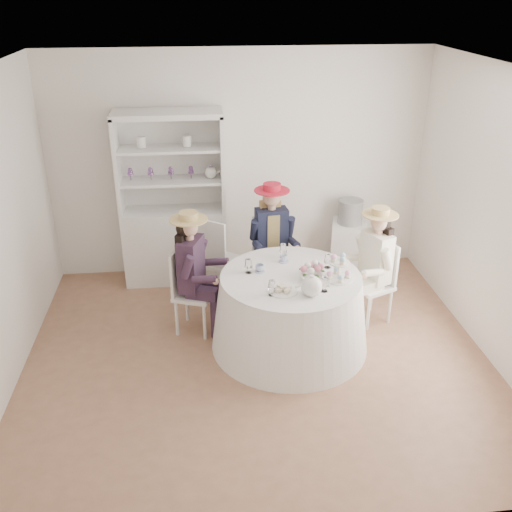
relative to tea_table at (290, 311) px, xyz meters
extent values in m
plane|color=#8A5E45|center=(-0.35, -0.17, -0.39)|extent=(4.50, 4.50, 0.00)
plane|color=white|center=(-0.35, -0.17, 2.31)|extent=(4.50, 4.50, 0.00)
plane|color=white|center=(-0.35, 1.83, 0.96)|extent=(4.50, 0.00, 4.50)
plane|color=white|center=(-0.35, -2.17, 0.96)|extent=(4.50, 0.00, 4.50)
plane|color=white|center=(1.90, -0.17, 0.96)|extent=(0.00, 4.50, 4.50)
cone|color=white|center=(0.00, 0.00, -0.01)|extent=(1.57, 1.57, 0.76)
cylinder|color=white|center=(0.00, 0.00, 0.38)|extent=(1.37, 1.37, 0.02)
cube|color=silver|center=(-1.15, 1.58, 0.07)|extent=(1.30, 0.90, 0.91)
cube|color=silver|center=(-1.15, 1.79, 1.08)|extent=(1.13, 0.52, 1.12)
cube|color=silver|center=(-1.15, 1.58, 1.64)|extent=(1.30, 0.90, 0.06)
cube|color=silver|center=(-1.74, 1.58, 1.08)|extent=(0.22, 0.44, 1.12)
cube|color=silver|center=(-0.56, 1.58, 1.08)|extent=(0.22, 0.44, 1.12)
cube|color=silver|center=(-1.15, 1.58, 0.88)|extent=(1.20, 0.82, 0.03)
cube|color=silver|center=(-1.15, 1.58, 1.25)|extent=(1.20, 0.82, 0.03)
sphere|color=white|center=(-0.69, 1.58, 0.96)|extent=(0.14, 0.14, 0.14)
cube|color=silver|center=(1.00, 1.58, -0.07)|extent=(0.51, 0.51, 0.64)
cylinder|color=black|center=(1.00, 1.58, 0.40)|extent=(0.30, 0.30, 0.30)
cube|color=silver|center=(-0.94, 0.39, 0.03)|extent=(0.48, 0.48, 0.04)
cylinder|color=silver|center=(-0.85, 0.19, -0.18)|extent=(0.03, 0.03, 0.42)
cylinder|color=silver|center=(-0.74, 0.48, -0.18)|extent=(0.03, 0.03, 0.42)
cylinder|color=silver|center=(-1.13, 0.30, -0.18)|extent=(0.03, 0.03, 0.42)
cylinder|color=silver|center=(-1.03, 0.58, -0.18)|extent=(0.03, 0.03, 0.42)
cube|color=silver|center=(-1.10, 0.44, 0.29)|extent=(0.15, 0.35, 0.47)
cube|color=black|center=(-0.95, 0.39, 0.38)|extent=(0.29, 0.38, 0.55)
cube|color=black|center=(-0.86, 0.27, 0.11)|extent=(0.34, 0.23, 0.11)
cylinder|color=black|center=(-0.74, 0.22, -0.17)|extent=(0.09, 0.09, 0.43)
cylinder|color=black|center=(-0.99, 0.20, 0.45)|extent=(0.18, 0.14, 0.26)
cube|color=black|center=(-0.80, 0.43, 0.11)|extent=(0.34, 0.23, 0.11)
cylinder|color=black|center=(-0.68, 0.38, -0.17)|extent=(0.09, 0.09, 0.43)
cylinder|color=black|center=(-0.85, 0.56, 0.45)|extent=(0.18, 0.14, 0.26)
cylinder|color=#D8A889|center=(-0.95, 0.39, 0.68)|extent=(0.08, 0.08, 0.08)
sphere|color=#D8A889|center=(-0.95, 0.39, 0.78)|extent=(0.18, 0.18, 0.18)
sphere|color=black|center=(-0.99, 0.41, 0.77)|extent=(0.18, 0.18, 0.18)
cube|color=black|center=(-1.03, 0.42, 0.54)|extent=(0.15, 0.24, 0.36)
cylinder|color=tan|center=(-0.95, 0.39, 0.86)|extent=(0.38, 0.38, 0.01)
cylinder|color=tan|center=(-0.95, 0.39, 0.90)|extent=(0.19, 0.19, 0.08)
cube|color=silver|center=(-0.05, 1.01, 0.05)|extent=(0.43, 0.43, 0.04)
cylinder|color=silver|center=(-0.19, 0.84, -0.18)|extent=(0.04, 0.04, 0.43)
cylinder|color=silver|center=(0.12, 0.87, -0.18)|extent=(0.04, 0.04, 0.43)
cylinder|color=silver|center=(-0.22, 1.15, -0.18)|extent=(0.04, 0.04, 0.43)
cylinder|color=silver|center=(0.09, 1.18, -0.18)|extent=(0.04, 0.04, 0.43)
cube|color=silver|center=(-0.07, 1.19, 0.31)|extent=(0.37, 0.07, 0.49)
cube|color=#191D33|center=(-0.05, 1.03, 0.41)|extent=(0.37, 0.23, 0.57)
cube|color=tan|center=(-0.05, 1.03, 0.41)|extent=(0.16, 0.23, 0.49)
cube|color=#191D33|center=(-0.13, 0.89, 0.13)|extent=(0.16, 0.34, 0.12)
cylinder|color=#191D33|center=(-0.11, 0.75, -0.17)|extent=(0.10, 0.10, 0.45)
cylinder|color=#191D33|center=(-0.25, 0.97, 0.48)|extent=(0.11, 0.18, 0.27)
cube|color=#191D33|center=(0.05, 0.90, 0.13)|extent=(0.16, 0.34, 0.12)
cylinder|color=#191D33|center=(0.06, 0.77, -0.17)|extent=(0.10, 0.10, 0.45)
cylinder|color=#191D33|center=(0.15, 1.01, 0.48)|extent=(0.11, 0.18, 0.27)
cylinder|color=#D8A889|center=(-0.05, 1.03, 0.71)|extent=(0.09, 0.09, 0.08)
sphere|color=#D8A889|center=(-0.05, 1.03, 0.82)|extent=(0.19, 0.19, 0.19)
sphere|color=tan|center=(-0.06, 1.07, 0.80)|extent=(0.19, 0.19, 0.19)
cube|color=tan|center=(-0.06, 1.11, 0.58)|extent=(0.24, 0.10, 0.37)
cylinder|color=red|center=(-0.05, 1.03, 0.91)|extent=(0.39, 0.39, 0.01)
cylinder|color=red|center=(-0.05, 1.03, 0.95)|extent=(0.20, 0.20, 0.08)
cube|color=silver|center=(0.94, 0.37, 0.03)|extent=(0.49, 0.49, 0.04)
cylinder|color=silver|center=(0.75, 0.45, -0.19)|extent=(0.03, 0.03, 0.41)
cylinder|color=silver|center=(0.87, 0.18, -0.19)|extent=(0.03, 0.03, 0.41)
cylinder|color=silver|center=(1.02, 0.57, -0.19)|extent=(0.03, 0.03, 0.41)
cylinder|color=silver|center=(1.14, 0.30, -0.19)|extent=(0.03, 0.03, 0.41)
cube|color=silver|center=(1.09, 0.44, 0.28)|extent=(0.17, 0.33, 0.46)
cube|color=white|center=(0.96, 0.38, 0.37)|extent=(0.30, 0.38, 0.54)
cube|color=white|center=(0.81, 0.40, 0.10)|extent=(0.34, 0.24, 0.11)
cylinder|color=white|center=(0.69, 0.35, -0.18)|extent=(0.09, 0.09, 0.43)
cylinder|color=white|center=(0.85, 0.54, 0.43)|extent=(0.18, 0.14, 0.25)
cube|color=white|center=(0.87, 0.25, 0.10)|extent=(0.34, 0.24, 0.11)
cylinder|color=white|center=(0.76, 0.20, -0.18)|extent=(0.09, 0.09, 0.43)
cylinder|color=white|center=(1.00, 0.19, 0.43)|extent=(0.18, 0.14, 0.25)
cylinder|color=#D8A889|center=(0.96, 0.38, 0.65)|extent=(0.08, 0.08, 0.07)
sphere|color=#D8A889|center=(0.96, 0.38, 0.76)|extent=(0.18, 0.18, 0.18)
sphere|color=black|center=(1.00, 0.40, 0.74)|extent=(0.18, 0.18, 0.18)
cube|color=black|center=(1.03, 0.41, 0.52)|extent=(0.16, 0.23, 0.35)
cylinder|color=tan|center=(0.96, 0.38, 0.84)|extent=(0.37, 0.37, 0.01)
cylinder|color=tan|center=(0.96, 0.38, 0.88)|extent=(0.18, 0.18, 0.07)
cube|color=silver|center=(-0.64, 1.02, 0.09)|extent=(0.60, 0.60, 0.04)
cylinder|color=silver|center=(-0.40, 1.06, -0.15)|extent=(0.04, 0.04, 0.47)
cylinder|color=silver|center=(-0.68, 1.26, -0.15)|extent=(0.04, 0.04, 0.47)
cylinder|color=silver|center=(-0.60, 0.78, -0.15)|extent=(0.04, 0.04, 0.47)
cylinder|color=silver|center=(-0.88, 0.98, -0.15)|extent=(0.04, 0.04, 0.47)
cube|color=silver|center=(-0.75, 0.86, 0.38)|extent=(0.35, 0.26, 0.54)
imported|color=white|center=(-0.29, 0.12, 0.43)|extent=(0.11, 0.11, 0.07)
imported|color=white|center=(-0.02, 0.31, 0.43)|extent=(0.09, 0.09, 0.07)
imported|color=white|center=(0.26, 0.10, 0.43)|extent=(0.10, 0.10, 0.07)
imported|color=white|center=(0.18, -0.11, 0.42)|extent=(0.24, 0.24, 0.05)
sphere|color=#D86C85|center=(0.25, -0.02, 0.48)|extent=(0.07, 0.07, 0.07)
sphere|color=white|center=(0.23, 0.03, 0.48)|extent=(0.07, 0.07, 0.07)
sphere|color=#D86C85|center=(0.18, 0.04, 0.48)|extent=(0.07, 0.07, 0.07)
sphere|color=white|center=(0.14, 0.01, 0.48)|extent=(0.07, 0.07, 0.07)
sphere|color=#D86C85|center=(0.14, -0.04, 0.48)|extent=(0.07, 0.07, 0.07)
sphere|color=white|center=(0.18, -0.07, 0.48)|extent=(0.07, 0.07, 0.07)
sphere|color=#D86C85|center=(0.23, -0.06, 0.48)|extent=(0.07, 0.07, 0.07)
sphere|color=white|center=(0.12, -0.37, 0.48)|extent=(0.19, 0.19, 0.19)
cylinder|color=white|center=(0.24, -0.37, 0.49)|extent=(0.11, 0.03, 0.09)
cylinder|color=white|center=(0.12, -0.37, 0.58)|extent=(0.04, 0.04, 0.02)
cylinder|color=white|center=(-0.12, -0.30, 0.40)|extent=(0.26, 0.26, 0.01)
cube|color=beige|center=(-0.17, -0.32, 0.43)|extent=(0.06, 0.04, 0.03)
cube|color=beige|center=(-0.12, -0.30, 0.44)|extent=(0.07, 0.05, 0.03)
cube|color=beige|center=(-0.07, -0.28, 0.43)|extent=(0.07, 0.07, 0.03)
cube|color=beige|center=(-0.14, -0.26, 0.44)|extent=(0.07, 0.07, 0.03)
cube|color=beige|center=(-0.09, -0.34, 0.43)|extent=(0.07, 0.07, 0.03)
cylinder|color=white|center=(0.44, -0.11, 0.40)|extent=(0.27, 0.27, 0.01)
cylinder|color=white|center=(0.44, -0.11, 0.48)|extent=(0.02, 0.02, 0.18)
cylinder|color=white|center=(0.44, -0.11, 0.57)|extent=(0.20, 0.20, 0.01)
camera|label=1|loc=(-0.85, -4.78, 2.94)|focal=40.00mm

